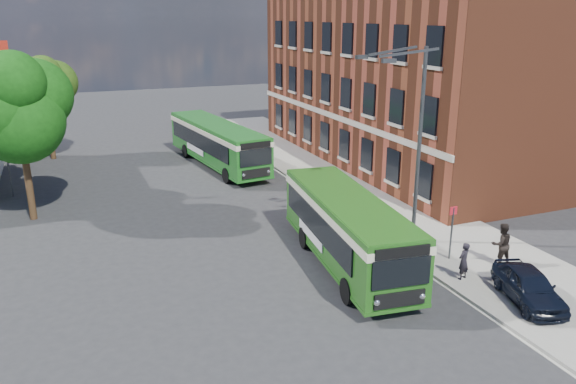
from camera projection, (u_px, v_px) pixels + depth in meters
name	position (u px, v px, depth m)	size (l,w,h in m)	color
ground	(293.00, 245.00, 26.11)	(120.00, 120.00, 0.00)	#2C2C2E
pavement	(346.00, 182.00, 35.66)	(6.00, 48.00, 0.15)	gray
kerb_line	(302.00, 189.00, 34.59)	(0.12, 48.00, 0.01)	beige
brick_office	(411.00, 63.00, 39.61)	(12.10, 26.00, 14.20)	brown
flagpole	(1.00, 113.00, 31.62)	(0.95, 0.10, 9.00)	#3A3D3F
street_lamp	(412.00, 145.00, 24.63)	(2.96, 2.38, 9.00)	#3A3D3F
bus_stop_sign	(452.00, 229.00, 23.95)	(0.35, 0.08, 2.52)	#3A3D3F
bus_front	(347.00, 225.00, 23.57)	(3.69, 10.35, 3.02)	#225C18
bus_rear	(217.00, 140.00, 39.28)	(4.08, 12.64, 3.02)	#1B661D
parked_car	(529.00, 286.00, 20.53)	(1.51, 3.74, 1.27)	black
pedestrian_a	(464.00, 261.00, 22.27)	(0.56, 0.37, 1.55)	black
pedestrian_b	(501.00, 244.00, 23.50)	(0.90, 0.70, 1.86)	black
tree_left	(19.00, 107.00, 27.67)	(5.16, 4.90, 8.71)	#3D2A16
tree_right	(46.00, 89.00, 40.15)	(4.48, 4.26, 7.56)	#3D2A16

